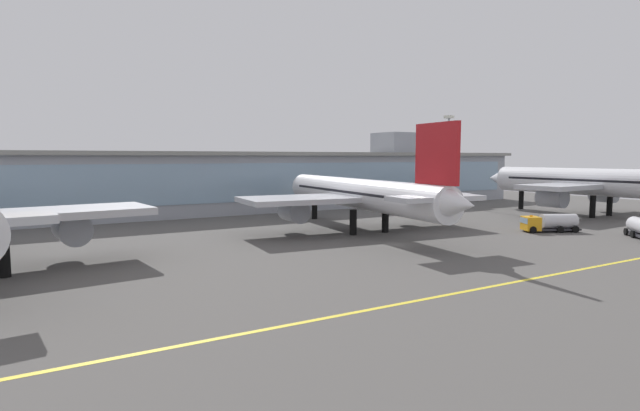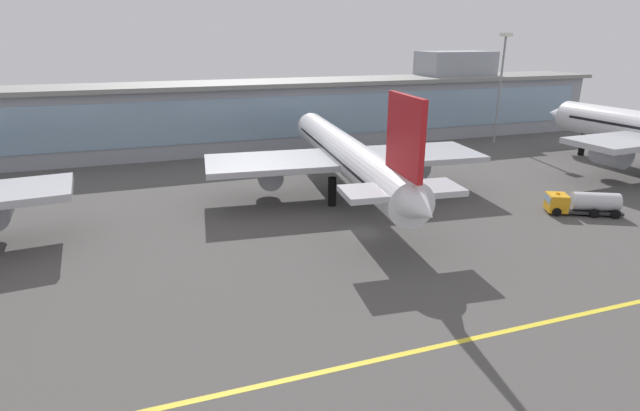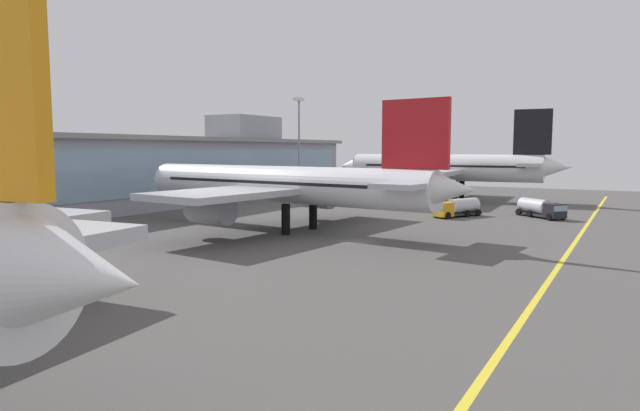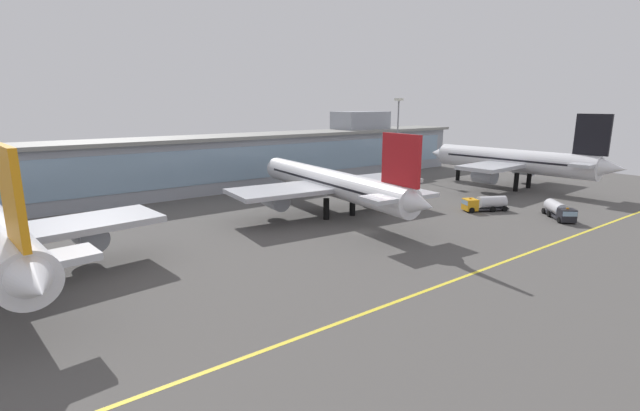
# 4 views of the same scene
# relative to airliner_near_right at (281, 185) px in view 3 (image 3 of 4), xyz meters

# --- Properties ---
(ground_plane) EXTENTS (208.74, 208.74, 0.00)m
(ground_plane) POSITION_rel_airliner_near_right_xyz_m (-3.03, -13.16, -5.96)
(ground_plane) COLOR #514F4C
(taxiway_centreline_stripe) EXTENTS (166.99, 0.50, 0.01)m
(taxiway_centreline_stripe) POSITION_rel_airliner_near_right_xyz_m (-3.03, -35.16, -5.95)
(taxiway_centreline_stripe) COLOR yellow
(taxiway_centreline_stripe) RESTS_ON ground
(terminal_building) EXTENTS (152.10, 14.00, 18.33)m
(terminal_building) POSITION_rel_airliner_near_right_xyz_m (-1.30, 36.28, 1.01)
(terminal_building) COLOR #9399A3
(terminal_building) RESTS_ON ground
(airliner_near_right) EXTENTS (39.16, 53.31, 16.34)m
(airliner_near_right) POSITION_rel_airliner_near_right_xyz_m (0.00, 0.00, 0.00)
(airliner_near_right) COLOR black
(airliner_near_right) RESTS_ON ground
(airliner_far_right) EXTENTS (36.23, 48.67, 18.57)m
(airliner_far_right) POSITION_rel_airliner_near_right_xyz_m (53.00, -5.87, 0.84)
(airliner_far_right) COLOR black
(airliner_far_right) RESTS_ON ground
(fuel_tanker_truck) EXTENTS (7.83, 8.36, 2.90)m
(fuel_tanker_truck) POSITION_rel_airliner_near_right_xyz_m (31.36, -28.21, -4.45)
(fuel_tanker_truck) COLOR black
(fuel_tanker_truck) RESTS_ON ground
(baggage_tug_near) EXTENTS (9.18, 6.22, 2.90)m
(baggage_tug_near) POSITION_rel_airliner_near_right_xyz_m (25.74, -16.24, -4.45)
(baggage_tug_near) COLOR black
(baggage_tug_near) RESTS_ON ground
(apron_light_mast_centre) EXTENTS (1.80, 1.80, 22.18)m
(apron_light_mast_centre) POSITION_rel_airliner_near_right_xyz_m (44.07, 24.89, 8.70)
(apron_light_mast_centre) COLOR gray
(apron_light_mast_centre) RESTS_ON ground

